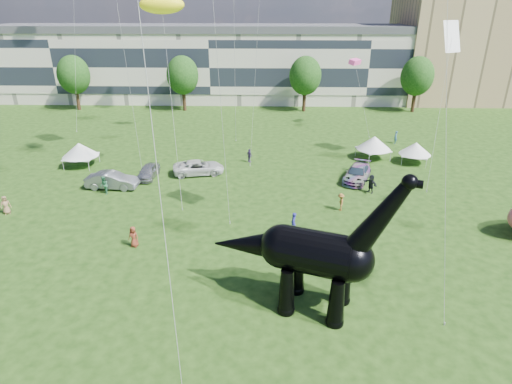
{
  "coord_description": "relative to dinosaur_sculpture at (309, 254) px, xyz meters",
  "views": [
    {
      "loc": [
        1.97,
        -18.11,
        16.56
      ],
      "look_at": [
        1.25,
        8.0,
        5.0
      ],
      "focal_mm": 30.0,
      "sensor_mm": 36.0,
      "label": 1
    }
  ],
  "objects": [
    {
      "name": "car_dark",
      "position": [
        6.73,
        19.83,
        -2.8
      ],
      "size": [
        3.95,
        5.67,
        1.52
      ],
      "primitive_type": "imported",
      "rotation": [
        0.0,
        0.0,
        -0.39
      ],
      "color": "#595960",
      "rests_on": "ground"
    },
    {
      "name": "gazebo_near",
      "position": [
        9.82,
        26.59,
        -1.67
      ],
      "size": [
        4.97,
        4.97,
        2.69
      ],
      "rotation": [
        0.0,
        0.0,
        0.36
      ],
      "color": "silver",
      "rests_on": "ground"
    },
    {
      "name": "tree_far_left",
      "position": [
        -34.39,
        50.32,
        2.73
      ],
      "size": [
        5.2,
        5.2,
        9.44
      ],
      "color": "#382314",
      "rests_on": "ground"
    },
    {
      "name": "dinosaur_sculpture",
      "position": [
        0.0,
        0.0,
        0.0
      ],
      "size": [
        11.37,
        5.42,
        9.42
      ],
      "rotation": [
        0.0,
        0.0,
        -0.34
      ],
      "color": "black",
      "rests_on": "ground"
    },
    {
      "name": "car_grey",
      "position": [
        -17.47,
        17.16,
        -2.74
      ],
      "size": [
        5.02,
        1.94,
        1.63
      ],
      "primitive_type": "imported",
      "rotation": [
        0.0,
        0.0,
        1.53
      ],
      "color": "slate",
      "rests_on": "ground"
    },
    {
      "name": "apartment_block",
      "position": [
        35.61,
        62.32,
        7.44
      ],
      "size": [
        28.0,
        18.0,
        22.0
      ],
      "primitive_type": "cube",
      "color": "tan",
      "rests_on": "ground"
    },
    {
      "name": "gazebo_far",
      "position": [
        14.14,
        25.25,
        -1.86
      ],
      "size": [
        4.36,
        4.36,
        2.42
      ],
      "rotation": [
        0.0,
        0.0,
        -0.31
      ],
      "color": "silver",
      "rests_on": "ground"
    },
    {
      "name": "car_white",
      "position": [
        -9.61,
        21.16,
        -2.82
      ],
      "size": [
        5.7,
        3.46,
        1.48
      ],
      "primitive_type": "imported",
      "rotation": [
        0.0,
        0.0,
        1.77
      ],
      "color": "silver",
      "rests_on": "ground"
    },
    {
      "name": "tree_mid_left",
      "position": [
        -16.39,
        50.32,
        2.73
      ],
      "size": [
        5.2,
        5.2,
        9.44
      ],
      "color": "#382314",
      "rests_on": "ground"
    },
    {
      "name": "visitors",
      "position": [
        -6.3,
        11.51,
        -2.69
      ],
      "size": [
        50.01,
        42.28,
        1.89
      ],
      "color": "#325F7F",
      "rests_on": "ground"
    },
    {
      "name": "car_silver",
      "position": [
        -14.67,
        19.94,
        -2.87
      ],
      "size": [
        1.89,
        4.13,
        1.37
      ],
      "primitive_type": "imported",
      "rotation": [
        0.0,
        0.0,
        -0.07
      ],
      "color": "#A7A8AC",
      "rests_on": "ground"
    },
    {
      "name": "gazebo_left",
      "position": [
        -22.94,
        23.2,
        -1.68
      ],
      "size": [
        3.95,
        3.95,
        2.67
      ],
      "rotation": [
        0.0,
        0.0,
        -0.03
      ],
      "color": "white",
      "rests_on": "ground"
    },
    {
      "name": "tree_mid_right",
      "position": [
        3.61,
        50.32,
        2.73
      ],
      "size": [
        5.2,
        5.2,
        9.44
      ],
      "color": "#382314",
      "rests_on": "ground"
    },
    {
      "name": "terrace_row",
      "position": [
        -12.39,
        59.32,
        2.44
      ],
      "size": [
        78.0,
        11.0,
        12.0
      ],
      "primitive_type": "cube",
      "color": "beige",
      "rests_on": "ground"
    },
    {
      "name": "tree_far_right",
      "position": [
        21.61,
        50.32,
        2.73
      ],
      "size": [
        5.2,
        5.2,
        9.44
      ],
      "color": "#382314",
      "rests_on": "ground"
    },
    {
      "name": "ground",
      "position": [
        -4.39,
        -2.68,
        -3.56
      ],
      "size": [
        220.0,
        220.0,
        0.0
      ],
      "primitive_type": "plane",
      "color": "#16330C",
      "rests_on": "ground"
    }
  ]
}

